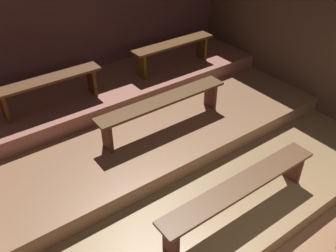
# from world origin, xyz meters

# --- Properties ---
(ground) EXTENTS (6.05, 6.12, 0.08)m
(ground) POSITION_xyz_m (0.00, 2.66, -0.04)
(ground) COLOR #9E6C4A
(wall_back) EXTENTS (6.05, 0.06, 2.46)m
(wall_back) POSITION_xyz_m (0.00, 5.35, 1.23)
(wall_back) COLOR brown
(wall_back) RESTS_ON ground
(wall_right) EXTENTS (0.06, 6.12, 2.46)m
(wall_right) POSITION_xyz_m (2.65, 2.66, 1.23)
(wall_right) COLOR brown
(wall_right) RESTS_ON ground
(platform_lower) EXTENTS (5.25, 4.13, 0.23)m
(platform_lower) POSITION_xyz_m (0.00, 3.25, 0.12)
(platform_lower) COLOR #98744B
(platform_lower) RESTS_ON ground
(platform_middle) EXTENTS (5.25, 2.77, 0.23)m
(platform_middle) POSITION_xyz_m (0.00, 3.94, 0.35)
(platform_middle) COLOR #996B4B
(platform_middle) RESTS_ON platform_lower
(platform_upper) EXTENTS (5.25, 1.29, 0.23)m
(platform_upper) POSITION_xyz_m (0.00, 4.67, 0.58)
(platform_upper) COLOR #A96553
(platform_upper) RESTS_ON platform_middle
(bench_lower_center) EXTENTS (2.19, 0.29, 0.45)m
(bench_lower_center) POSITION_xyz_m (-0.05, 1.73, 0.60)
(bench_lower_center) COLOR brown
(bench_lower_center) RESTS_ON platform_lower
(bench_middle_center) EXTENTS (2.06, 0.29, 0.45)m
(bench_middle_center) POSITION_xyz_m (0.09, 3.42, 0.83)
(bench_middle_center) COLOR #583519
(bench_middle_center) RESTS_ON platform_middle
(bench_upper_left) EXTENTS (1.54, 0.29, 0.45)m
(bench_upper_left) POSITION_xyz_m (-1.10, 4.53, 1.04)
(bench_upper_left) COLOR brown
(bench_upper_left) RESTS_ON platform_upper
(bench_upper_right) EXTENTS (1.54, 0.29, 0.45)m
(bench_upper_right) POSITION_xyz_m (1.10, 4.53, 1.04)
(bench_upper_right) COLOR brown
(bench_upper_right) RESTS_ON platform_upper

